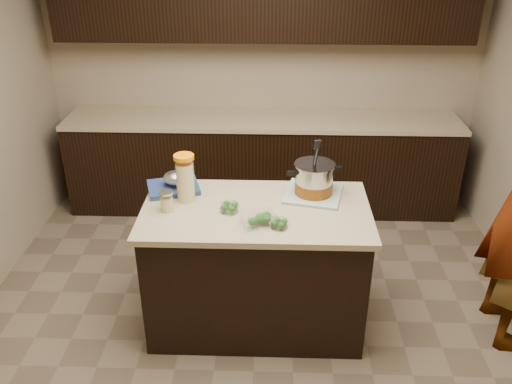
# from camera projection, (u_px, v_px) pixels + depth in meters

# --- Properties ---
(ground_plane) EXTENTS (4.00, 4.00, 0.00)m
(ground_plane) POSITION_uv_depth(u_px,v_px,m) (256.00, 318.00, 3.86)
(ground_plane) COLOR brown
(ground_plane) RESTS_ON ground
(room_shell) EXTENTS (4.04, 4.04, 2.72)m
(room_shell) POSITION_uv_depth(u_px,v_px,m) (256.00, 84.00, 3.07)
(room_shell) COLOR tan
(room_shell) RESTS_ON ground
(back_cabinets) EXTENTS (3.60, 0.63, 2.33)m
(back_cabinets) POSITION_uv_depth(u_px,v_px,m) (262.00, 112.00, 4.97)
(back_cabinets) COLOR black
(back_cabinets) RESTS_ON ground
(island) EXTENTS (1.46, 0.81, 0.90)m
(island) POSITION_uv_depth(u_px,v_px,m) (256.00, 266.00, 3.65)
(island) COLOR black
(island) RESTS_ON ground
(dish_towel) EXTENTS (0.43, 0.43, 0.02)m
(dish_towel) POSITION_uv_depth(u_px,v_px,m) (313.00, 194.00, 3.60)
(dish_towel) COLOR #588362
(dish_towel) RESTS_ON island
(stock_pot) EXTENTS (0.37, 0.33, 0.38)m
(stock_pot) POSITION_uv_depth(u_px,v_px,m) (314.00, 180.00, 3.56)
(stock_pot) COLOR #B7B7BC
(stock_pot) RESTS_ON dish_towel
(lemonade_pitcher) EXTENTS (0.17, 0.17, 0.32)m
(lemonade_pitcher) POSITION_uv_depth(u_px,v_px,m) (185.00, 180.00, 3.48)
(lemonade_pitcher) COLOR #D6C583
(lemonade_pitcher) RESTS_ON island
(mason_jar) EXTENTS (0.11, 0.11, 0.14)m
(mason_jar) POSITION_uv_depth(u_px,v_px,m) (167.00, 202.00, 3.40)
(mason_jar) COLOR #D6C583
(mason_jar) RESTS_ON island
(broccoli_tub_left) EXTENTS (0.14, 0.14, 0.06)m
(broccoli_tub_left) POSITION_uv_depth(u_px,v_px,m) (229.00, 208.00, 3.40)
(broccoli_tub_left) COLOR silver
(broccoli_tub_left) RESTS_ON island
(broccoli_tub_right) EXTENTS (0.11, 0.11, 0.05)m
(broccoli_tub_right) POSITION_uv_depth(u_px,v_px,m) (279.00, 224.00, 3.23)
(broccoli_tub_right) COLOR silver
(broccoli_tub_right) RESTS_ON island
(broccoli_tub_rect) EXTENTS (0.23, 0.20, 0.07)m
(broccoli_tub_rect) POSITION_uv_depth(u_px,v_px,m) (258.00, 219.00, 3.26)
(broccoli_tub_rect) COLOR silver
(broccoli_tub_rect) RESTS_ON island
(blue_tray) EXTENTS (0.40, 0.35, 0.13)m
(blue_tray) POSITION_uv_depth(u_px,v_px,m) (174.00, 184.00, 3.66)
(blue_tray) COLOR navy
(blue_tray) RESTS_ON island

